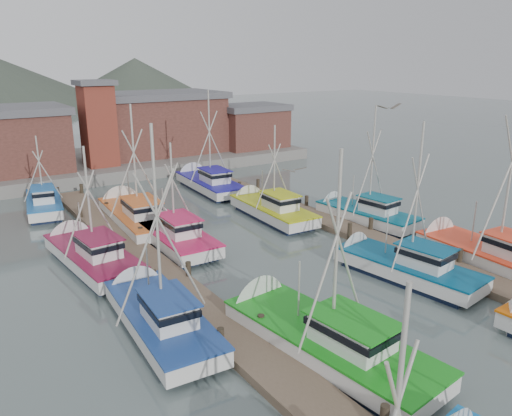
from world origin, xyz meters
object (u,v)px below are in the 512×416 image
boat_12 (135,214)px  lookout_tower (98,123)px  boat_4 (317,336)px  boat_8 (170,233)px

boat_12 → lookout_tower: bearing=84.0°
lookout_tower → boat_12: lookout_tower is taller
lookout_tower → boat_12: (-2.71, -16.52, -4.87)m
boat_4 → boat_12: (-0.21, 20.45, 0.00)m
lookout_tower → boat_8: bearing=-95.9°
boat_4 → boat_12: boat_12 is taller
boat_8 → boat_4: bearing=-89.6°
boat_12 → boat_8: bearing=-81.7°
lookout_tower → boat_4: (-2.50, -36.97, -4.87)m
boat_4 → boat_8: boat_4 is taller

